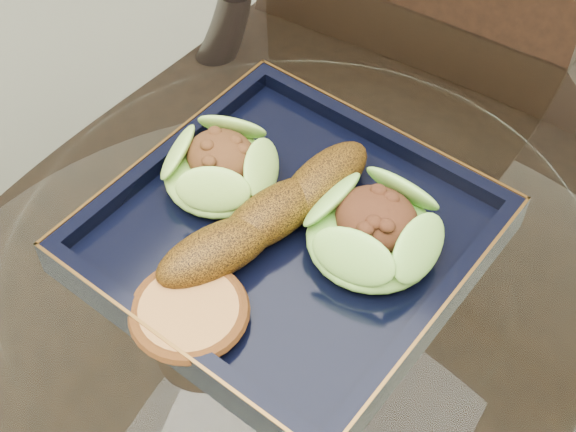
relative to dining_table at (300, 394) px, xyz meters
The scene contains 7 objects.
dining_table is the anchor object (origin of this frame).
dining_chair 0.31m from the dining_table, 113.36° to the left, with size 0.39×0.39×0.87m.
navy_plate 0.18m from the dining_table, 139.79° to the left, with size 0.27×0.27×0.02m, color black.
lettuce_wrap_left 0.23m from the dining_table, 159.78° to the left, with size 0.09×0.09×0.03m, color #639E2D.
lettuce_wrap_right 0.21m from the dining_table, 64.56° to the left, with size 0.10×0.10×0.04m, color #5AA830.
roasted_plantain 0.21m from the dining_table, 151.78° to the left, with size 0.19×0.04×0.04m, color #573509.
crumb_patty 0.21m from the dining_table, 121.96° to the right, with size 0.08×0.08×0.01m, color #B4773C.
Camera 1 is at (0.19, -0.29, 1.27)m, focal length 50.00 mm.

